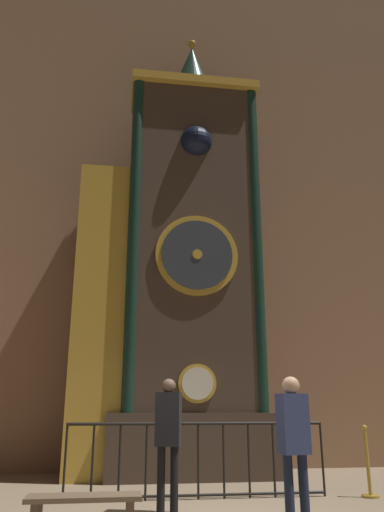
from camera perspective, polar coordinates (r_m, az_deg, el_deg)
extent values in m
cube|color=#936B4C|center=(13.71, -2.83, 11.51)|extent=(24.00, 0.30, 15.72)
cube|color=#423328|center=(10.83, 0.00, -20.73)|extent=(3.48, 1.61, 1.24)
cube|color=#423328|center=(11.43, 0.00, 1.95)|extent=(2.78, 1.40, 7.59)
cube|color=gold|center=(13.01, 0.07, 17.69)|extent=(3.01, 1.54, 0.20)
cylinder|color=gold|center=(10.10, 0.61, -14.36)|extent=(0.76, 0.05, 0.76)
cylinder|color=silver|center=(10.07, 0.64, -14.35)|extent=(0.62, 0.03, 0.62)
cylinder|color=gold|center=(10.55, 0.57, 0.10)|extent=(1.76, 0.07, 1.76)
cylinder|color=#2D333D|center=(10.51, 0.60, 0.17)|extent=(1.52, 0.04, 1.52)
cylinder|color=gold|center=(10.49, 0.62, 0.21)|extent=(0.21, 0.03, 0.21)
cube|color=black|center=(12.10, 0.15, 11.84)|extent=(0.92, 0.42, 0.92)
sphere|color=black|center=(11.73, 0.46, 12.84)|extent=(0.74, 0.74, 0.74)
cylinder|color=#142D23|center=(10.74, -6.63, 3.33)|extent=(0.26, 0.26, 7.59)
cylinder|color=#142D23|center=(11.12, 7.32, 2.64)|extent=(0.26, 0.26, 7.59)
cylinder|color=gold|center=(13.24, 0.00, 18.33)|extent=(0.91, 0.91, 0.30)
cone|color=#163227|center=(13.67, 0.00, 20.82)|extent=(0.86, 0.86, 1.16)
sphere|color=gold|center=(14.11, 0.00, 23.06)|extent=(0.20, 0.20, 0.20)
cube|color=maroon|center=(10.92, -10.40, -6.70)|extent=(1.06, 1.19, 6.46)
cube|color=gold|center=(10.32, -10.50, -6.11)|extent=(1.11, 0.06, 6.46)
cylinder|color=black|center=(8.29, -14.31, -21.85)|extent=(0.04, 0.04, 1.12)
cylinder|color=black|center=(8.27, -11.31, -22.05)|extent=(0.04, 0.04, 1.12)
cylinder|color=black|center=(8.26, -8.29, -22.20)|extent=(0.04, 0.04, 1.12)
cylinder|color=black|center=(8.27, -5.27, -22.28)|extent=(0.04, 0.04, 1.12)
cylinder|color=black|center=(8.31, -2.26, -22.31)|extent=(0.04, 0.04, 1.12)
cylinder|color=black|center=(8.36, 0.72, -22.29)|extent=(0.04, 0.04, 1.12)
cylinder|color=black|center=(8.43, 3.65, -22.22)|extent=(0.04, 0.04, 1.12)
cylinder|color=black|center=(8.52, 6.52, -22.09)|extent=(0.04, 0.04, 1.12)
cylinder|color=black|center=(8.63, 9.32, -21.92)|extent=(0.04, 0.04, 1.12)
cylinder|color=black|center=(8.75, 12.04, -21.71)|extent=(0.04, 0.04, 1.12)
cylinder|color=black|center=(8.90, 14.67, -21.46)|extent=(0.04, 0.04, 1.12)
cylinder|color=black|center=(8.33, 0.70, -18.61)|extent=(4.04, 0.05, 0.05)
cylinder|color=black|center=(8.42, 0.73, -25.66)|extent=(4.04, 0.04, 0.04)
cylinder|color=black|center=(7.38, -3.56, -24.11)|extent=(0.11, 0.11, 0.83)
cylinder|color=black|center=(7.40, -2.04, -24.11)|extent=(0.11, 0.11, 0.83)
cube|color=black|center=(7.33, -2.71, -18.11)|extent=(0.39, 0.31, 0.72)
sphere|color=brown|center=(7.33, -2.66, -14.61)|extent=(0.20, 0.20, 0.20)
cylinder|color=#1B213A|center=(6.43, 11.05, -24.99)|extent=(0.11, 0.11, 0.81)
cylinder|color=#1B213A|center=(6.48, 12.71, -24.82)|extent=(0.11, 0.11, 0.81)
cube|color=navy|center=(6.39, 11.46, -18.25)|extent=(0.37, 0.28, 0.69)
sphere|color=tan|center=(6.39, 11.22, -14.31)|extent=(0.21, 0.21, 0.21)
cylinder|color=#B28E33|center=(9.04, 19.76, -24.43)|extent=(0.28, 0.28, 0.04)
cylinder|color=#B28E33|center=(8.98, 19.44, -21.43)|extent=(0.06, 0.06, 0.99)
sphere|color=#B28E33|center=(8.95, 19.09, -18.05)|extent=(0.09, 0.09, 0.09)
cube|color=brown|center=(6.06, -12.20, -25.36)|extent=(1.22, 0.40, 0.05)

